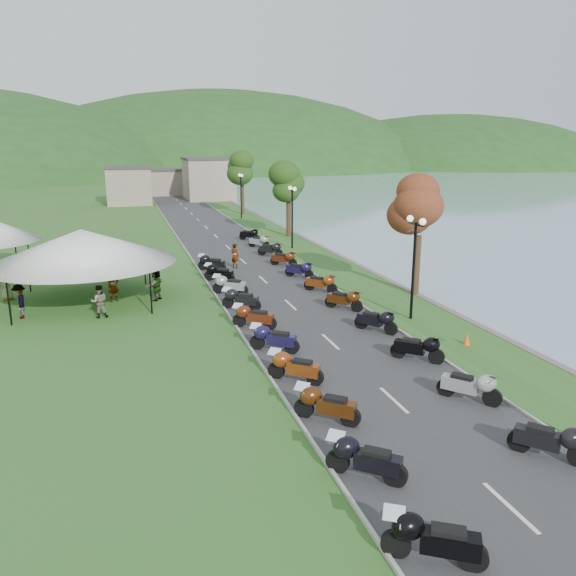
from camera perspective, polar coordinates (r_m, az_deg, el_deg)
road at (r=47.15m, az=-6.13°, el=4.13°), size 7.00×120.00×0.02m
hills_backdrop at (r=205.97m, az=-14.60°, el=11.70°), size 360.00×120.00×76.00m
far_building at (r=91.04m, az=-12.79°, el=10.42°), size 18.00×16.00×5.00m
moto_row_left at (r=21.88m, az=-0.50°, el=-6.60°), size 2.60×37.25×1.10m
moto_row_right at (r=32.62m, az=3.30°, el=0.51°), size 2.60×39.57×1.10m
vendor_tent_main at (r=32.18m, az=-20.02°, el=2.10°), size 6.55×6.55×4.00m
tree_lakeside at (r=32.33m, az=13.11°, el=6.03°), size 2.79×2.79×7.75m
pedestrian_a at (r=32.22m, az=-17.22°, el=-1.32°), size 0.79×0.71×1.76m
pedestrian_b at (r=29.53m, az=-18.51°, el=-2.85°), size 0.82×0.46×1.66m
pedestrian_c at (r=30.88m, az=-25.43°, el=-2.78°), size 0.65×1.18×1.72m
traffic_cone_near at (r=13.34m, az=18.36°, el=-24.23°), size 0.30×0.30×0.47m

